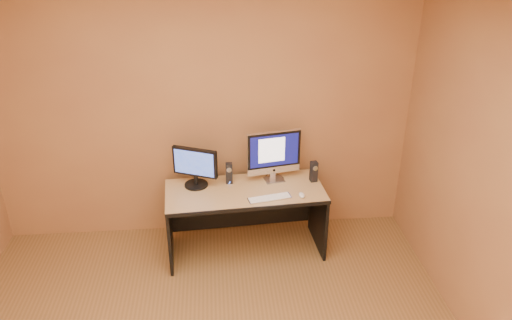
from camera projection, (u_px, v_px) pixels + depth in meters
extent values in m
plane|color=white|center=(187.00, 0.00, 2.32)|extent=(4.00, 4.00, 0.00)
cube|color=silver|center=(269.00, 198.00, 4.45)|extent=(0.40, 0.18, 0.02)
ellipsoid|color=silver|center=(302.00, 195.00, 4.48)|extent=(0.06, 0.10, 0.03)
cylinder|color=black|center=(277.00, 174.00, 4.86)|extent=(0.11, 0.18, 0.01)
cylinder|color=black|center=(267.00, 175.00, 4.86)|extent=(0.08, 0.15, 0.01)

